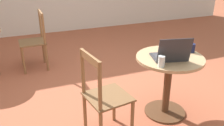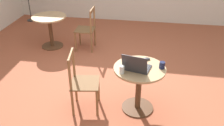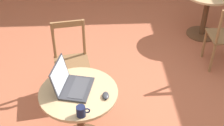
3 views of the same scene
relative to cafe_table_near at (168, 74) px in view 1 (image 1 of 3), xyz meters
name	(u,v)px [view 1 (image 1 of 3)]	position (x,y,z in m)	size (l,w,h in m)	color
ground_plane	(104,95)	(0.62, 0.53, -0.51)	(16.00, 16.00, 0.00)	#9E5138
cafe_table_near	(168,74)	(0.00, 0.00, 0.00)	(0.73, 0.73, 0.71)	#51331E
chair_near_back	(104,97)	(-0.12, 0.80, -0.05)	(0.46, 0.46, 0.92)	brown
chair_mid_front	(35,41)	(1.86, 1.24, -0.05)	(0.41, 0.41, 0.92)	brown
laptop	(170,55)	(-0.06, 0.04, 0.25)	(0.38, 0.41, 0.27)	#2D2D33
mouse	(164,47)	(0.25, -0.08, 0.22)	(0.06, 0.10, 0.03)	#2D2D33
mug	(191,48)	(0.04, -0.30, 0.25)	(0.12, 0.08, 0.10)	#141938
drinking_glass	(161,61)	(-0.18, 0.23, 0.26)	(0.07, 0.07, 0.11)	silver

